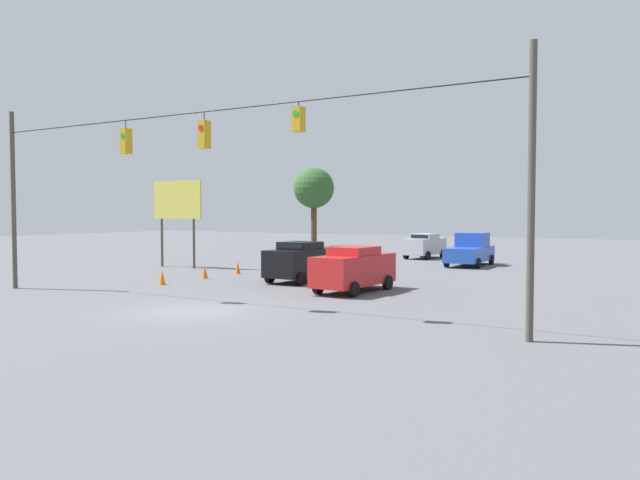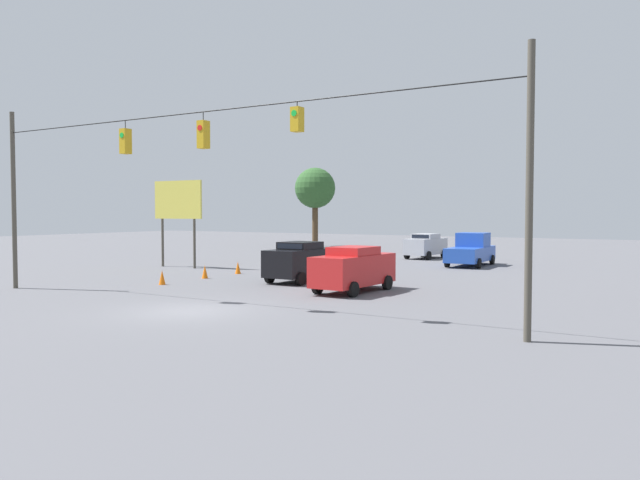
{
  "view_description": "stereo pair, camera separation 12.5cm",
  "coord_description": "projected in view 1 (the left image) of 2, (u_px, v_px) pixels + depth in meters",
  "views": [
    {
      "loc": [
        -15.02,
        16.24,
        3.46
      ],
      "look_at": [
        1.19,
        -10.81,
        2.05
      ],
      "focal_mm": 35.0,
      "sensor_mm": 36.0,
      "label": 1
    },
    {
      "loc": [
        -15.12,
        16.18,
        3.46
      ],
      "look_at": [
        1.19,
        -10.81,
        2.05
      ],
      "focal_mm": 35.0,
      "sensor_mm": 36.0,
      "label": 2
    }
  ],
  "objects": [
    {
      "name": "traffic_cone_nearest",
      "position": [
        162.0,
        277.0,
        29.68
      ],
      "size": [
        0.32,
        0.32,
        0.69
      ],
      "primitive_type": "cone",
      "color": "orange",
      "rests_on": "ground_plane"
    },
    {
      "name": "traffic_cone_fourth",
      "position": [
        271.0,
        264.0,
        37.31
      ],
      "size": [
        0.32,
        0.32,
        0.69
      ],
      "primitive_type": "cone",
      "color": "orange",
      "rests_on": "ground_plane"
    },
    {
      "name": "pickup_truck_blue_oncoming_deep",
      "position": [
        470.0,
        251.0,
        40.28
      ],
      "size": [
        2.35,
        5.26,
        2.12
      ],
      "color": "#234CB2",
      "rests_on": "ground_plane"
    },
    {
      "name": "ground_plane",
      "position": [
        190.0,
        311.0,
        21.78
      ],
      "size": [
        140.0,
        140.0,
        0.0
      ],
      "primitive_type": "plane",
      "color": "#56565B"
    },
    {
      "name": "tree_horizon_left",
      "position": [
        314.0,
        189.0,
        63.36
      ],
      "size": [
        4.13,
        4.13,
        7.99
      ],
      "color": "#4C3823",
      "rests_on": "ground_plane"
    },
    {
      "name": "traffic_cone_fifth",
      "position": [
        300.0,
        261.0,
        39.92
      ],
      "size": [
        0.32,
        0.32,
        0.69
      ],
      "primitive_type": "cone",
      "color": "orange",
      "rests_on": "ground_plane"
    },
    {
      "name": "sedan_silver_withflow_deep",
      "position": [
        425.0,
        246.0,
        46.62
      ],
      "size": [
        2.24,
        4.08,
        1.85
      ],
      "color": "#A8AAB2",
      "rests_on": "ground_plane"
    },
    {
      "name": "overhead_signal_span",
      "position": [
        203.0,
        174.0,
        22.29
      ],
      "size": [
        22.86,
        0.38,
        7.96
      ],
      "color": "#4C473D",
      "rests_on": "ground_plane"
    },
    {
      "name": "traffic_cone_third",
      "position": [
        238.0,
        268.0,
        34.93
      ],
      "size": [
        0.32,
        0.32,
        0.69
      ],
      "primitive_type": "cone",
      "color": "orange",
      "rests_on": "ground_plane"
    },
    {
      "name": "roadside_billboard",
      "position": [
        177.0,
        205.0,
        38.84
      ],
      "size": [
        3.86,
        0.16,
        5.42
      ],
      "color": "#4C473D",
      "rests_on": "ground_plane"
    },
    {
      "name": "sedan_black_withflow_mid",
      "position": [
        300.0,
        261.0,
        30.9
      ],
      "size": [
        2.12,
        4.02,
        1.99
      ],
      "color": "black",
      "rests_on": "ground_plane"
    },
    {
      "name": "sedan_red_crossing_near",
      "position": [
        354.0,
        268.0,
        27.01
      ],
      "size": [
        2.16,
        4.63,
        1.97
      ],
      "color": "red",
      "rests_on": "ground_plane"
    },
    {
      "name": "traffic_cone_second",
      "position": [
        205.0,
        272.0,
        32.49
      ],
      "size": [
        0.32,
        0.32,
        0.69
      ],
      "primitive_type": "cone",
      "color": "orange",
      "rests_on": "ground_plane"
    }
  ]
}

